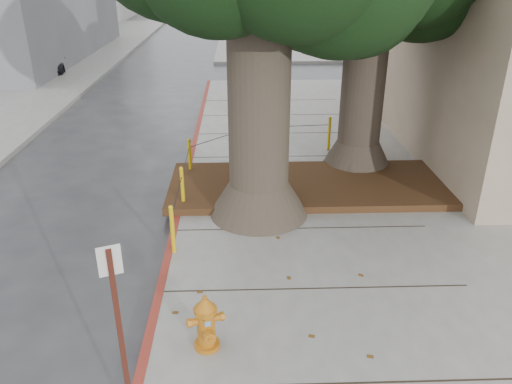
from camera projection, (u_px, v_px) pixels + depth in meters
ground at (284, 297)px, 8.11m from camera, size 140.00×140.00×0.00m
sidewalk_far at (332, 36)px, 35.45m from camera, size 16.00×20.00×0.15m
curb_red at (177, 222)px, 10.28m from camera, size 0.14×26.00×0.16m
planter_bed at (308, 185)px, 11.57m from camera, size 6.40×2.60×0.16m
bollard_ring at (232, 161)px, 11.77m from camera, size 3.79×5.39×0.95m
fire_hydrant at (206, 323)px, 6.67m from camera, size 0.45×0.44×0.84m
signpost at (120, 331)px, 5.17m from camera, size 0.22×0.10×2.35m
car_silver at (379, 56)px, 25.51m from camera, size 3.26×1.48×1.09m
car_dark at (51, 61)px, 24.17m from camera, size 2.01×3.88×1.08m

